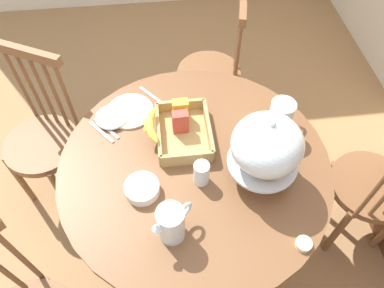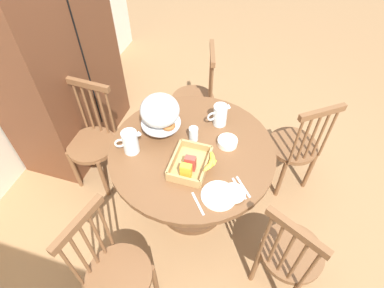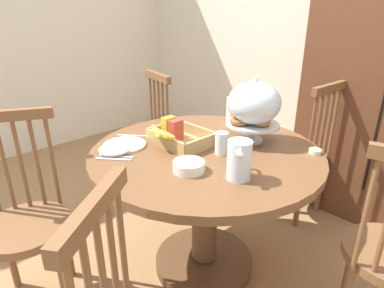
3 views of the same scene
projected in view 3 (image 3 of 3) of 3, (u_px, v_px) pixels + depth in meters
name	position (u px, v px, depth m)	size (l,w,h in m)	color
ground_plane	(178.00, 277.00, 1.82)	(10.00, 10.00, 0.00)	#997047
wall_back	(353.00, 23.00, 2.50)	(4.80, 0.06, 2.60)	silver
wall_left	(39.00, 20.00, 3.18)	(0.06, 4.32, 2.60)	silver
dining_table	(205.00, 188.00, 1.71)	(1.16, 1.16, 0.74)	brown
windsor_chair_by_cabinet	(299.00, 156.00, 2.26)	(0.40, 0.40, 0.97)	brown
windsor_chair_facing_door	(144.00, 144.00, 2.45)	(0.41, 0.41, 0.97)	brown
windsor_chair_far_side	(27.00, 224.00, 1.53)	(0.45, 0.45, 0.97)	brown
pastry_stand_with_dome	(254.00, 105.00, 1.66)	(0.28, 0.28, 0.34)	silver
orange_juice_pitcher	(239.00, 162.00, 1.32)	(0.13, 0.16, 0.17)	silver
milk_pitcher	(235.00, 113.00, 1.94)	(0.12, 0.17, 0.17)	silver
cereal_basket	(177.00, 136.00, 1.69)	(0.32, 0.30, 0.12)	tan
china_plate_large	(125.00, 145.00, 1.67)	(0.22, 0.22, 0.01)	white
china_plate_small	(114.00, 149.00, 1.59)	(0.15, 0.15, 0.01)	white
cereal_bowl	(189.00, 166.00, 1.40)	(0.14, 0.14, 0.04)	white
drinking_glass	(222.00, 143.00, 1.56)	(0.06, 0.06, 0.11)	silver
butter_dish	(315.00, 151.00, 1.58)	(0.06, 0.06, 0.02)	beige
table_knife	(116.00, 157.00, 1.54)	(0.17, 0.01, 0.01)	silver
dinner_fork	(114.00, 159.00, 1.51)	(0.17, 0.01, 0.01)	silver
soup_spoon	(132.00, 136.00, 1.80)	(0.17, 0.01, 0.01)	silver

